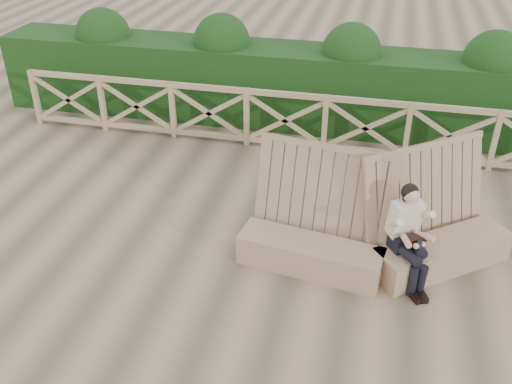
# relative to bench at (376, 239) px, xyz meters

# --- Properties ---
(ground) EXTENTS (60.00, 60.00, 0.00)m
(ground) POSITION_rel_bench_xyz_m (-1.80, -0.42, -0.39)
(ground) COLOR brown
(ground) RESTS_ON ground
(bench) EXTENTS (3.53, 1.78, 1.55)m
(bench) POSITION_rel_bench_xyz_m (0.00, 0.00, 0.00)
(bench) COLOR #8E6D51
(bench) RESTS_ON ground
(woman) EXTENTS (0.64, 0.84, 1.33)m
(woman) POSITION_rel_bench_xyz_m (0.37, -0.21, 0.32)
(woman) COLOR black
(woman) RESTS_ON ground
(guardrail) EXTENTS (10.10, 0.09, 1.10)m
(guardrail) POSITION_rel_bench_xyz_m (-1.80, 3.08, 0.17)
(guardrail) COLOR #9C7C5B
(guardrail) RESTS_ON ground
(hedge) EXTENTS (12.00, 1.20, 1.50)m
(hedge) POSITION_rel_bench_xyz_m (-1.80, 4.28, 0.36)
(hedge) COLOR black
(hedge) RESTS_ON ground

